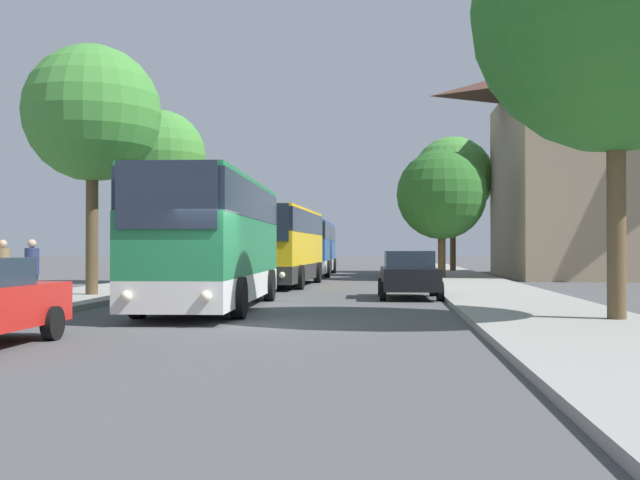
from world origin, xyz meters
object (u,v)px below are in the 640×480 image
at_px(tree_left_near, 160,156).
at_px(tree_right_mid, 453,178).
at_px(parked_car_right_near, 409,274).
at_px(tree_left_far, 92,114).
at_px(pedestrian_walking_back, 32,273).
at_px(tree_right_far, 442,195).
at_px(bus_middle, 281,245).
at_px(bus_front, 213,241).
at_px(bus_rear, 311,247).
at_px(tree_right_near, 615,10).
at_px(pedestrian_waiting_far, 3,272).
at_px(parked_car_right_far, 403,264).

distance_m(tree_left_near, tree_right_mid, 22.96).
xyz_separation_m(parked_car_right_near, tree_left_far, (-10.47, -1.25, 5.31)).
xyz_separation_m(pedestrian_walking_back, tree_right_far, (11.95, 21.19, 3.47)).
distance_m(bus_middle, pedestrian_walking_back, 15.32).
distance_m(parked_car_right_near, tree_right_far, 15.10).
distance_m(bus_front, tree_right_far, 20.91).
xyz_separation_m(tree_left_far, tree_right_mid, (14.19, 27.79, 0.38)).
bearing_deg(bus_rear, tree_right_near, -73.13).
relative_size(pedestrian_walking_back, tree_left_far, 0.21).
bearing_deg(tree_right_mid, pedestrian_walking_back, -112.19).
xyz_separation_m(bus_middle, pedestrian_waiting_far, (-5.42, -14.19, -0.79)).
height_order(parked_car_right_near, parked_car_right_far, parked_car_right_near).
height_order(bus_front, bus_rear, bus_front).
relative_size(bus_front, tree_left_near, 1.28).
height_order(bus_front, parked_car_right_far, bus_front).
bearing_deg(tree_left_far, tree_right_near, -26.48).
xyz_separation_m(bus_rear, pedestrian_waiting_far, (-5.39, -27.26, -0.71)).
xyz_separation_m(parked_car_right_far, tree_right_far, (1.92, -5.44, 3.75)).
relative_size(parked_car_right_near, tree_left_far, 0.49).
xyz_separation_m(bus_middle, tree_right_mid, (9.17, 18.59, 4.69)).
xyz_separation_m(bus_rear, tree_left_far, (-4.99, -22.27, 4.39)).
bearing_deg(tree_left_near, tree_right_far, 20.77).
distance_m(bus_rear, tree_right_far, 10.39).
bearing_deg(tree_right_near, bus_rear, 108.15).
bearing_deg(tree_left_near, parked_car_right_near, -39.14).
bearing_deg(parked_car_right_near, bus_front, 38.91).
distance_m(bus_front, bus_middle, 12.76).
height_order(bus_front, pedestrian_waiting_far, bus_front).
bearing_deg(tree_left_near, bus_front, -67.24).
distance_m(tree_left_near, tree_right_near, 23.81).
bearing_deg(parked_car_right_near, tree_right_mid, -99.98).
relative_size(pedestrian_waiting_far, pedestrian_walking_back, 1.00).
bearing_deg(tree_left_far, bus_middle, 61.41).
height_order(pedestrian_waiting_far, tree_right_near, tree_right_near).
distance_m(bus_middle, tree_left_far, 11.33).
xyz_separation_m(bus_middle, tree_right_far, (7.57, 6.53, 2.68)).
bearing_deg(pedestrian_walking_back, pedestrian_waiting_far, 120.06).
bearing_deg(parked_car_right_far, tree_right_far, 112.47).
height_order(bus_front, tree_right_mid, tree_right_mid).
bearing_deg(bus_front, tree_left_far, 142.01).
bearing_deg(bus_middle, pedestrian_waiting_far, -109.41).
relative_size(tree_left_near, tree_right_far, 1.20).
bearing_deg(tree_right_far, parked_car_right_near, -98.29).
xyz_separation_m(pedestrian_waiting_far, tree_left_far, (0.40, 4.99, 5.09)).
bearing_deg(parked_car_right_near, bus_rear, -77.38).
distance_m(parked_car_right_near, pedestrian_waiting_far, 12.54).
bearing_deg(pedestrian_waiting_far, bus_front, 28.58).
height_order(tree_left_near, tree_right_far, tree_left_near).
xyz_separation_m(pedestrian_walking_back, tree_left_near, (-1.63, 16.04, 5.00)).
height_order(pedestrian_walking_back, tree_right_near, tree_right_near).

